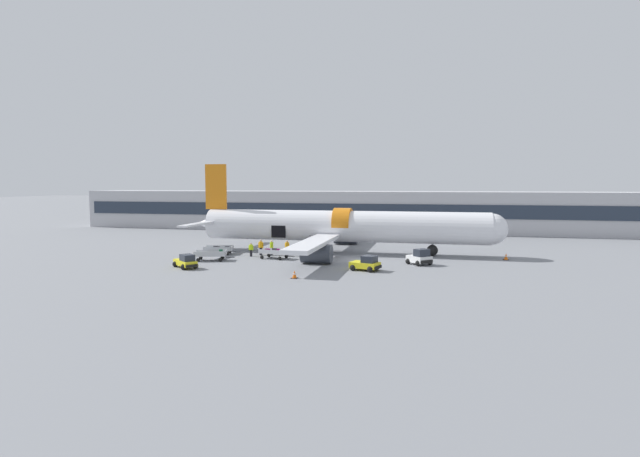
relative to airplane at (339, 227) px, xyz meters
name	(u,v)px	position (x,y,z in m)	size (l,w,h in m)	color
ground_plane	(356,260)	(2.78, -4.78, -3.04)	(500.00, 500.00, 0.00)	slate
terminal_strip	(387,211)	(2.78, 28.94, 0.34)	(109.98, 9.63, 6.76)	#B2B2B7
airplane	(339,227)	(0.00, 0.00, 0.00)	(36.74, 32.32, 10.45)	silver
baggage_tug_lead	(366,264)	(4.73, -11.04, -2.43)	(3.04, 2.52, 1.42)	yellow
baggage_tug_mid	(420,258)	(9.50, -6.49, -2.37)	(2.71, 2.76, 1.60)	white
baggage_tug_rear	(186,262)	(-12.32, -13.61, -2.46)	(3.20, 2.96, 1.35)	yellow
baggage_cart_loading	(275,253)	(-5.90, -5.94, -2.47)	(4.09, 2.29, 1.14)	silver
baggage_cart_queued	(212,255)	(-11.91, -8.76, -2.49)	(4.24, 2.59, 1.16)	#B7BABF
baggage_cart_empty	(219,250)	(-13.13, -4.22, -2.55)	(4.23, 2.57, 0.95)	#B7BABF
ground_crew_loader_a	(251,249)	(-8.99, -4.95, -2.24)	(0.54, 0.41, 1.53)	black
ground_crew_loader_b	(261,247)	(-8.28, -3.71, -2.11)	(0.62, 0.42, 1.78)	black
ground_crew_driver	(272,247)	(-7.08, -3.47, -2.15)	(0.46, 0.59, 1.69)	black
ground_crew_supervisor	(287,247)	(-5.27, -3.41, -2.13)	(0.60, 0.50, 1.74)	black
safety_cone_nose	(506,257)	(18.33, -1.24, -2.71)	(0.60, 0.60, 0.71)	black
safety_cone_engine_left	(294,275)	(-0.71, -16.28, -2.72)	(0.56, 0.56, 0.69)	black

